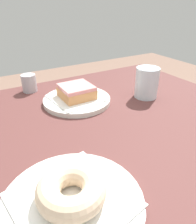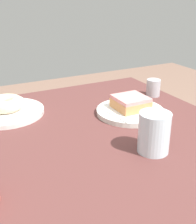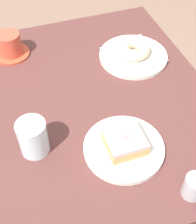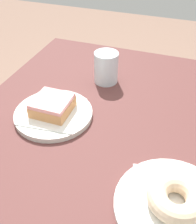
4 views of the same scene
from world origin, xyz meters
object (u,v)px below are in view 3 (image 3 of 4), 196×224
(donut_glazed_square, at_px, (125,141))
(coffee_cup, at_px, (10,45))
(water_glass, at_px, (33,137))
(plate_sugar_ring, at_px, (133,56))
(sugar_jar, at_px, (194,187))
(donut_sugar_ring, at_px, (134,49))
(plate_glazed_square, at_px, (124,148))

(donut_glazed_square, relative_size, coffee_cup, 0.79)
(donut_glazed_square, height_order, water_glass, water_glass)
(plate_sugar_ring, relative_size, sugar_jar, 3.79)
(plate_sugar_ring, height_order, sugar_jar, sugar_jar)
(plate_sugar_ring, bearing_deg, donut_glazed_square, -26.79)
(water_glass, distance_m, sugar_jar, 0.42)
(coffee_cup, bearing_deg, donut_sugar_ring, 68.64)
(sugar_jar, bearing_deg, donut_glazed_square, -148.07)
(donut_glazed_square, bearing_deg, plate_glazed_square, 0.00)
(plate_sugar_ring, xyz_separation_m, donut_sugar_ring, (0.00, 0.00, 0.03))
(donut_sugar_ring, xyz_separation_m, sugar_jar, (0.53, -0.07, -0.01))
(donut_sugar_ring, xyz_separation_m, donut_glazed_square, (0.36, -0.18, 0.00))
(donut_sugar_ring, xyz_separation_m, water_glass, (0.28, -0.41, 0.01))
(donut_sugar_ring, distance_m, sugar_jar, 0.54)
(plate_sugar_ring, bearing_deg, plate_glazed_square, -26.79)
(donut_sugar_ring, height_order, sugar_jar, sugar_jar)
(donut_sugar_ring, bearing_deg, sugar_jar, -7.81)
(sugar_jar, bearing_deg, plate_sugar_ring, 172.19)
(donut_sugar_ring, distance_m, donut_glazed_square, 0.40)
(plate_sugar_ring, relative_size, water_glass, 2.33)
(plate_glazed_square, relative_size, water_glass, 2.13)
(sugar_jar, bearing_deg, plate_glazed_square, -148.07)
(plate_sugar_ring, xyz_separation_m, plate_glazed_square, (0.36, -0.18, 0.00))
(donut_sugar_ring, distance_m, plate_glazed_square, 0.40)
(sugar_jar, bearing_deg, coffee_cup, -154.33)
(donut_sugar_ring, bearing_deg, water_glass, -55.68)
(donut_sugar_ring, height_order, plate_glazed_square, donut_sugar_ring)
(plate_sugar_ring, bearing_deg, sugar_jar, -7.81)
(plate_sugar_ring, xyz_separation_m, coffee_cup, (-0.16, -0.40, 0.03))
(plate_glazed_square, height_order, coffee_cup, coffee_cup)
(plate_sugar_ring, bearing_deg, donut_sugar_ring, 0.00)
(water_glass, height_order, coffee_cup, water_glass)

